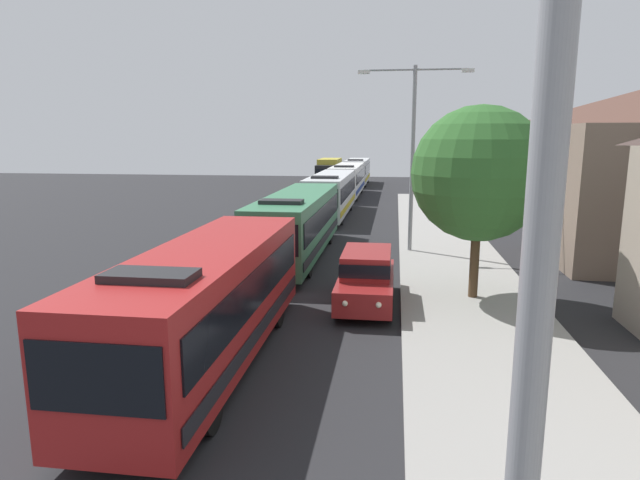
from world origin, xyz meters
TOP-DOWN VIEW (x-y plane):
  - bus_lead at (-1.30, 13.54)m, footprint 2.58×10.47m
  - bus_second_in_line at (-1.30, 26.13)m, footprint 2.58×12.38m
  - bus_middle at (-1.30, 39.79)m, footprint 2.58×12.35m
  - bus_fourth_in_line at (-1.30, 53.20)m, footprint 2.58×12.40m
  - bus_rear at (-1.30, 66.44)m, footprint 2.58×10.65m
  - white_suv at (2.40, 19.01)m, footprint 1.86×4.95m
  - box_truck_oncoming at (-4.60, 65.11)m, footprint 2.35×7.68m
  - streetlamp_near at (4.10, 4.07)m, footprint 6.29×0.28m
  - streetlamp_mid at (4.10, 27.78)m, footprint 5.41×0.28m
  - roadside_tree at (6.14, 19.99)m, footprint 4.63×4.63m

SIDE VIEW (x-z plane):
  - white_suv at x=2.40m, z-range 0.08..1.98m
  - bus_lead at x=-1.30m, z-range 0.08..3.29m
  - bus_rear at x=-1.30m, z-range 0.08..3.29m
  - bus_middle at x=-1.30m, z-range 0.09..3.30m
  - bus_second_in_line at x=-1.30m, z-range 0.09..3.30m
  - bus_fourth_in_line at x=-1.30m, z-range 0.09..3.30m
  - box_truck_oncoming at x=-4.60m, z-range 0.13..3.28m
  - roadside_tree at x=6.14m, z-range 1.16..7.83m
  - streetlamp_near at x=4.10m, z-range 1.10..9.33m
  - streetlamp_mid at x=4.10m, z-range 1.06..9.98m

